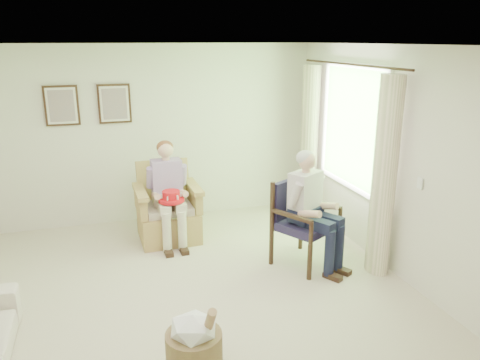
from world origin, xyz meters
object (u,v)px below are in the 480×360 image
Objects in this scene: hatbox at (194,344)px; wood_armchair at (303,218)px; wicker_armchair at (168,215)px; person_wicker at (168,186)px; person_dark at (310,202)px; red_hat at (171,197)px.

wood_armchair is at bearing 43.79° from hatbox.
person_wicker is (0.00, -0.14, 0.46)m from wicker_armchair.
wicker_armchair is 0.75× the size of person_dark.
wicker_armchair reaches higher than wood_armchair.
person_wicker is 4.00× the size of red_hat.
hatbox is (-1.70, -1.46, -0.56)m from person_dark.
person_wicker is at bearing 85.21° from hatbox.
person_dark is 2.31m from hatbox.
wicker_armchair reaches higher than red_hat.
person_dark is (0.00, -0.17, 0.26)m from wood_armchair.
person_wicker is at bearing 91.63° from red_hat.
person_wicker is 1.91m from person_dark.
hatbox is at bearing -96.08° from person_wicker.
red_hat is (-1.47, 1.01, -0.12)m from person_dark.
person_dark reaches higher than red_hat.
hatbox is at bearing -168.94° from person_dark.
wood_armchair is 1.70m from red_hat.
red_hat is (-1.47, 0.84, 0.14)m from wood_armchair.
person_dark is at bearing -119.62° from wood_armchair.
wicker_armchair is at bearing 85.44° from hatbox.
person_dark is (1.48, -1.21, 0.03)m from person_wicker.
hatbox is (-0.22, -2.81, -0.06)m from wicker_armchair.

